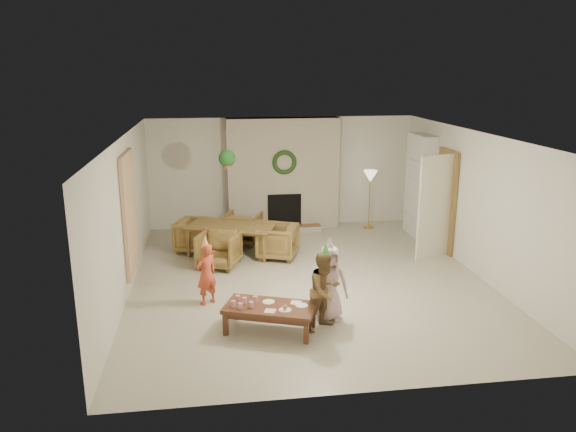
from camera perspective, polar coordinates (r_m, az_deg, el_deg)
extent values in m
plane|color=#B7B29E|center=(9.67, 2.11, -6.57)|extent=(7.00, 7.00, 0.00)
plane|color=white|center=(9.05, 2.26, 8.31)|extent=(7.00, 7.00, 0.00)
plane|color=silver|center=(12.66, -0.62, 4.53)|extent=(7.00, 0.00, 7.00)
plane|color=silver|center=(6.04, 8.09, -7.59)|extent=(7.00, 0.00, 7.00)
plane|color=silver|center=(9.25, -16.44, -0.05)|extent=(0.00, 7.00, 7.00)
plane|color=silver|center=(10.24, 18.95, 1.18)|extent=(0.00, 7.00, 7.00)
cube|color=#561716|center=(12.47, -0.50, 4.37)|extent=(2.50, 0.40, 2.50)
cube|color=brown|center=(12.41, -0.28, -1.34)|extent=(1.60, 0.30, 0.12)
cube|color=black|center=(12.47, -0.38, 0.60)|extent=(0.75, 0.12, 0.75)
torus|color=#1A3A15|center=(12.19, -0.36, 5.56)|extent=(0.54, 0.10, 0.54)
cylinder|color=gold|center=(12.87, 8.30, -1.12)|extent=(0.25, 0.25, 0.03)
cylinder|color=gold|center=(12.71, 8.41, 1.51)|extent=(0.03, 0.03, 1.20)
cone|color=beige|center=(12.59, 8.51, 4.06)|extent=(0.32, 0.32, 0.27)
cube|color=white|center=(12.25, 13.44, 3.05)|extent=(0.30, 1.00, 2.20)
cube|color=white|center=(12.39, 13.17, 0.10)|extent=(0.30, 0.92, 0.03)
cube|color=white|center=(12.30, 13.28, 1.90)|extent=(0.30, 0.92, 0.03)
cube|color=white|center=(12.21, 13.40, 3.73)|extent=(0.30, 0.92, 0.03)
cube|color=white|center=(12.14, 13.51, 5.58)|extent=(0.30, 0.92, 0.03)
cube|color=#B24920|center=(12.21, 13.37, 0.55)|extent=(0.20, 0.40, 0.24)
cube|color=#265A8B|center=(12.30, 13.15, 2.59)|extent=(0.20, 0.44, 0.24)
cube|color=gold|center=(12.09, 13.51, 4.24)|extent=(0.20, 0.36, 0.22)
cube|color=brown|center=(11.32, 15.98, 1.49)|extent=(0.05, 0.86, 2.04)
cube|color=beige|center=(10.84, 14.93, 0.87)|extent=(0.77, 0.32, 2.00)
cube|color=beige|center=(9.43, -16.03, 0.27)|extent=(0.06, 1.20, 2.00)
imported|color=brown|center=(10.91, -5.84, -2.44)|extent=(1.91, 1.49, 0.59)
imported|color=brown|center=(10.23, -7.17, -3.49)|extent=(0.91, 0.92, 0.66)
imported|color=brown|center=(11.57, -4.67, -1.22)|extent=(0.91, 0.92, 0.66)
imported|color=brown|center=(11.15, -9.46, -2.01)|extent=(0.92, 0.91, 0.66)
imported|color=brown|center=(10.65, -1.10, -2.63)|extent=(0.92, 0.91, 0.66)
cylinder|color=tan|center=(10.45, -6.34, 7.20)|extent=(0.01, 0.01, 0.70)
cylinder|color=#A65135|center=(10.50, -6.28, 5.30)|extent=(0.16, 0.16, 0.12)
sphere|color=#194C1A|center=(10.48, -6.30, 5.95)|extent=(0.32, 0.32, 0.32)
cube|color=#552F1C|center=(7.75, -1.89, -9.42)|extent=(1.38, 1.02, 0.06)
cube|color=#552F1C|center=(7.77, -1.88, -9.87)|extent=(1.26, 0.89, 0.08)
cube|color=#552F1C|center=(7.76, -6.46, -11.03)|extent=(0.09, 0.09, 0.32)
cube|color=#552F1C|center=(7.50, 1.90, -11.92)|extent=(0.09, 0.09, 0.32)
cube|color=#552F1C|center=(8.19, -5.30, -9.53)|extent=(0.09, 0.09, 0.32)
cube|color=#552F1C|center=(7.94, 2.59, -10.30)|extent=(0.09, 0.09, 0.32)
cylinder|color=silver|center=(7.72, -5.64, -9.01)|extent=(0.09, 0.09, 0.09)
cylinder|color=silver|center=(7.88, -5.20, -8.46)|extent=(0.09, 0.09, 0.09)
cylinder|color=silver|center=(7.64, -4.92, -9.23)|extent=(0.09, 0.09, 0.09)
cylinder|color=silver|center=(7.81, -4.50, -8.68)|extent=(0.09, 0.09, 0.09)
cylinder|color=silver|center=(7.67, -3.78, -9.11)|extent=(0.09, 0.09, 0.09)
cylinder|color=silver|center=(7.84, -3.39, -8.55)|extent=(0.09, 0.09, 0.09)
cylinder|color=white|center=(7.85, -2.02, -8.83)|extent=(0.22, 0.22, 0.01)
cylinder|color=white|center=(7.60, -0.30, -9.65)|extent=(0.22, 0.22, 0.01)
cylinder|color=white|center=(7.73, 1.42, -9.20)|extent=(0.22, 0.22, 0.01)
sphere|color=tan|center=(7.58, -0.30, -9.40)|extent=(0.09, 0.09, 0.07)
cube|color=beige|center=(7.57, -1.86, -9.76)|extent=(0.18, 0.18, 0.01)
cube|color=beige|center=(7.82, 0.83, -8.92)|extent=(0.18, 0.18, 0.01)
imported|color=#C24529|center=(8.64, -8.43, -5.95)|extent=(0.43, 0.40, 0.98)
cone|color=#FFDD54|center=(8.46, -8.57, -2.59)|extent=(0.16, 0.16, 0.19)
imported|color=#953D28|center=(7.77, 3.81, -7.67)|extent=(0.69, 0.66, 1.13)
cone|color=#4FAE4A|center=(7.55, 3.89, -3.42)|extent=(0.16, 0.16, 0.19)
imported|color=#CAA2A5|center=(8.04, 4.25, -6.92)|extent=(0.59, 0.43, 1.12)
cone|color=#ABABB2|center=(7.83, 4.34, -2.82)|extent=(0.18, 0.18, 0.20)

